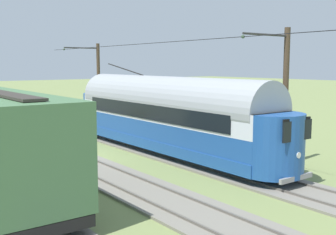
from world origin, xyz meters
TOP-DOWN VIEW (x-y plane):
  - ground_plane at (0.00, 0.00)m, footprint 220.00×220.00m
  - track_streetcar_siding at (-4.86, -0.31)m, footprint 2.80×80.00m
  - track_adjacent_siding at (0.00, -0.31)m, footprint 2.80×80.00m
  - vintage_streetcar at (-4.86, 2.06)m, footprint 2.65×17.45m
  - catenary_pole_foreground at (-7.75, -11.73)m, footprint 3.22×0.28m
  - catenary_pole_mid_near at (-7.75, 7.70)m, footprint 3.22×0.28m
  - overhead_wire_run at (-4.92, 6.87)m, footprint 3.01×42.85m

SIDE VIEW (x-z plane):
  - ground_plane at x=0.00m, z-range 0.00..0.00m
  - track_streetcar_siding at x=-4.86m, z-range -0.04..0.14m
  - track_adjacent_siding at x=0.00m, z-range -0.04..0.14m
  - vintage_streetcar at x=-4.86m, z-range -0.16..4.68m
  - catenary_pole_foreground at x=-7.75m, z-range 0.18..6.86m
  - catenary_pole_mid_near at x=-7.75m, z-range 0.18..6.86m
  - overhead_wire_run at x=-4.92m, z-range 6.05..6.23m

